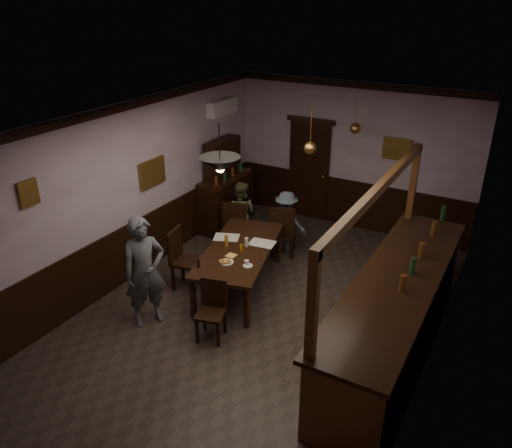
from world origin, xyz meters
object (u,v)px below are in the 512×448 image
Objects in this scene: chair_side at (182,256)px; pendant_brass_far at (355,128)px; person_seated_right at (286,221)px; person_standing at (145,272)px; chair_far_left at (236,223)px; bar_counter at (395,312)px; chair_far_right at (283,229)px; pendant_brass_mid at (310,148)px; chair_near at (212,307)px; pendant_iron at (220,165)px; dining_table at (239,252)px; sideboard at (225,192)px; coffee_cup at (247,263)px; person_seated_left at (241,214)px; soda_can at (242,248)px.

pendant_brass_far is at bearing -43.54° from chair_side.
person_standing is at bearing 71.79° from person_seated_right.
bar_counter is (3.40, -1.40, 0.04)m from chair_far_left.
chair_far_right is 1.88m from pendant_brass_mid.
chair_near is 4.22m from pendant_brass_far.
person_seated_right is 1.75× the size of pendant_iron.
person_seated_right is at bearing 80.08° from chair_near.
dining_table is 3.11m from pendant_brass_far.
bar_counter is at bearing -99.37° from chair_side.
sideboard is at bearing -168.56° from pendant_brass_far.
sideboard is (-0.85, 3.45, -0.11)m from person_standing.
pendant_brass_far is (1.81, 2.91, 1.73)m from chair_side.
pendant_brass_far is at bearing 68.92° from dining_table.
chair_far_right reaches higher than chair_far_left.
coffee_cup is (1.25, 0.00, 0.23)m from chair_side.
pendant_brass_mid is at bearing 152.99° from person_seated_left.
dining_table is 2.30× the size of chair_far_right.
chair_near is at bearing -100.81° from pendant_brass_mid.
chair_near reaches higher than coffee_cup.
pendant_iron is 0.84× the size of pendant_brass_mid.
coffee_cup is 0.02× the size of bar_counter.
pendant_brass_far is (0.83, 1.14, 1.73)m from chair_far_right.
chair_far_left is at bearing -15.52° from chair_side.
chair_side is at bearing 77.69° from person_seated_left.
pendant_brass_far is (0.96, 2.48, 1.61)m from dining_table.
chair_far_left is 0.80× the size of person_seated_left.
person_seated_right is (0.87, 0.23, -0.05)m from person_seated_left.
person_seated_right reaches higher than coffee_cup.
chair_far_right is 2.02m from chair_side.
pendant_iron is at bearing 89.13° from person_seated_right.
pendant_brass_mid is (0.56, 1.72, -0.13)m from pendant_iron.
pendant_iron is (-0.13, 0.51, 1.94)m from chair_near.
person_seated_right is 1.46× the size of pendant_brass_far.
chair_side is at bearing -139.72° from pendant_brass_mid.
pendant_brass_mid is at bearing 51.26° from dining_table.
person_standing is at bearing -160.54° from bar_counter.
pendant_brass_far is (1.71, 1.37, 1.73)m from chair_far_left.
sideboard reaches higher than person_seated_left.
chair_side is 1.81m from person_seated_left.
dining_table is 1.64m from person_standing.
person_seated_right is at bearing 93.68° from pendant_iron.
person_seated_left is (0.03, 1.81, 0.08)m from chair_side.
coffee_cup is (0.27, -1.76, 0.23)m from chair_far_right.
chair_far_right is 1.28× the size of pendant_brass_mid.
pendant_iron is at bearing -20.43° from person_standing.
pendant_brass_mid is at bearing 63.67° from chair_near.
chair_far_left is 0.55× the size of sideboard.
person_seated_right is at bearing 143.82° from bar_counter.
soda_can is 0.06× the size of sideboard.
coffee_cup is 0.46m from soda_can.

